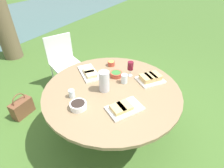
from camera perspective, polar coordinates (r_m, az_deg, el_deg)
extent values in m
plane|color=#446B2B|center=(2.38, 0.00, -15.16)|extent=(40.00, 40.00, 0.00)
cylinder|color=#4C4C51|center=(2.37, 0.00, -15.02)|extent=(0.55, 0.55, 0.02)
cylinder|color=#4C4C51|center=(2.13, 0.00, -9.27)|extent=(0.11, 0.11, 0.65)
cylinder|color=#8C7251|center=(1.90, 0.00, -1.90)|extent=(1.48, 1.48, 0.03)
cube|color=silver|center=(2.95, -14.73, 6.08)|extent=(0.58, 0.57, 0.04)
cube|color=silver|center=(3.02, -16.96, 11.24)|extent=(0.41, 0.21, 0.42)
cylinder|color=silver|center=(2.87, -15.97, -0.64)|extent=(0.03, 0.03, 0.43)
cylinder|color=silver|center=(2.99, -9.22, 2.01)|extent=(0.03, 0.03, 0.43)
cylinder|color=silver|center=(3.17, -18.68, 2.51)|extent=(0.03, 0.03, 0.43)
cylinder|color=silver|center=(3.28, -12.42, 4.83)|extent=(0.03, 0.03, 0.43)
cylinder|color=silver|center=(1.81, -2.57, 0.88)|extent=(0.11, 0.11, 0.22)
cone|color=silver|center=(1.79, -1.85, 4.16)|extent=(0.03, 0.03, 0.03)
cylinder|color=silver|center=(2.11, 5.84, 2.83)|extent=(0.06, 0.06, 0.01)
cylinder|color=silver|center=(2.09, 5.91, 3.82)|extent=(0.01, 0.01, 0.08)
cylinder|color=maroon|center=(2.05, 6.06, 5.95)|extent=(0.07, 0.07, 0.10)
cube|color=white|center=(1.64, 4.14, -7.91)|extent=(0.38, 0.35, 0.02)
cube|color=tan|center=(1.59, 1.95, -8.08)|extent=(0.17, 0.17, 0.04)
cube|color=tan|center=(1.62, 4.18, -7.19)|extent=(0.17, 0.17, 0.04)
cube|color=white|center=(2.16, -7.60, 3.63)|extent=(0.39, 0.42, 0.02)
cube|color=#E0C184|center=(2.07, -6.94, 3.14)|extent=(0.18, 0.18, 0.04)
cube|color=#E0C184|center=(2.14, -7.66, 4.29)|extent=(0.18, 0.18, 0.04)
cube|color=white|center=(2.05, 12.35, 1.29)|extent=(0.36, 0.36, 0.02)
cube|color=tan|center=(2.00, 10.96, 1.79)|extent=(0.17, 0.18, 0.06)
cube|color=tan|center=(2.03, 12.48, 2.17)|extent=(0.17, 0.18, 0.06)
cube|color=tan|center=(2.07, 13.95, 2.54)|extent=(0.17, 0.18, 0.06)
cylinder|color=#B74733|center=(2.30, -0.26, 6.72)|extent=(0.09, 0.09, 0.06)
cylinder|color=#E0C147|center=(2.29, -0.26, 7.11)|extent=(0.08, 0.08, 0.03)
cylinder|color=#B74733|center=(2.08, 1.34, 3.17)|extent=(0.14, 0.14, 0.05)
cylinder|color=#387533|center=(2.07, 1.35, 3.54)|extent=(0.12, 0.12, 0.02)
cylinder|color=white|center=(1.67, -10.97, -6.91)|extent=(0.16, 0.16, 0.06)
cylinder|color=#2D231E|center=(1.66, -11.04, -6.47)|extent=(0.13, 0.13, 0.03)
cylinder|color=silver|center=(1.80, -13.01, -3.08)|extent=(0.06, 0.06, 0.08)
cylinder|color=silver|center=(1.96, 4.02, 1.76)|extent=(0.07, 0.07, 0.10)
cube|color=brown|center=(2.82, -27.29, -6.97)|extent=(0.30, 0.14, 0.24)
torus|color=brown|center=(2.73, -28.13, -4.61)|extent=(0.19, 0.01, 0.19)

